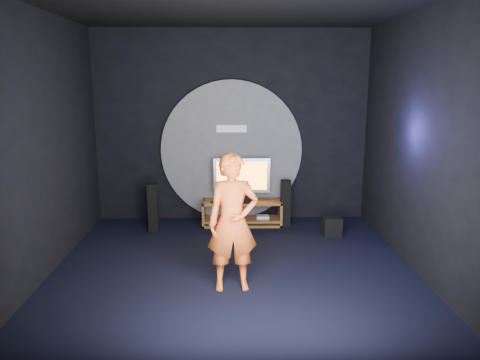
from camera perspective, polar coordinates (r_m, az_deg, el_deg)
name	(u,v)px	position (r m, az deg, el deg)	size (l,w,h in m)	color
floor	(233,269)	(6.66, -0.82, -10.80)	(5.00, 5.00, 0.00)	black
back_wall	(231,126)	(8.67, -1.06, 6.54)	(5.00, 0.04, 3.50)	black
front_wall	(236,188)	(3.73, -0.44, -0.93)	(5.00, 0.04, 3.50)	black
left_wall	(42,146)	(6.65, -23.01, 3.88)	(0.04, 5.00, 3.50)	black
right_wall	(420,144)	(6.70, 21.10, 4.09)	(0.04, 5.00, 3.50)	black
ceiling	(232,5)	(6.20, -0.93, 20.59)	(5.00, 5.00, 0.01)	black
wall_disc_panel	(231,151)	(8.67, -1.04, 3.56)	(2.60, 0.11, 2.60)	#515156
media_console	(242,214)	(8.53, 0.28, -4.21)	(1.43, 0.45, 0.45)	#9E5F30
tv	(242,177)	(8.43, 0.22, 0.33)	(1.02, 0.22, 0.77)	#B9B9C1
center_speaker	(242,199)	(8.30, 0.26, -2.30)	(0.40, 0.15, 0.15)	black
remote	(215,202)	(8.34, -3.05, -2.71)	(0.18, 0.05, 0.02)	black
tower_speaker_left	(153,207)	(8.27, -10.52, -3.31)	(0.17, 0.19, 0.84)	black
tower_speaker_right	(285,203)	(8.44, 5.56, -2.84)	(0.17, 0.19, 0.84)	black
subwoofer	(332,226)	(8.11, 11.14, -5.53)	(0.30, 0.30, 0.33)	black
player	(233,223)	(5.80, -0.89, -5.21)	(0.63, 0.41, 1.73)	#DD561E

